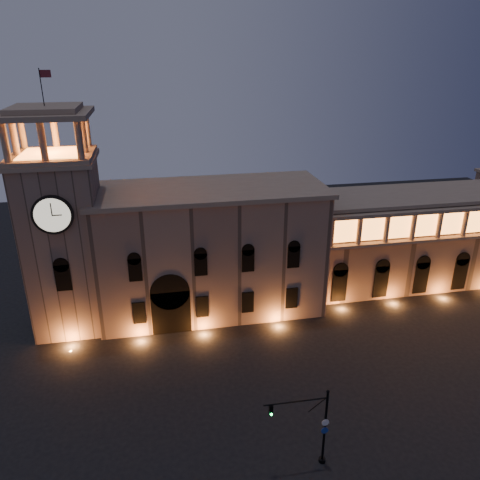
{
  "coord_description": "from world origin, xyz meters",
  "views": [
    {
      "loc": [
        -9.15,
        -36.55,
        34.38
      ],
      "look_at": [
        0.98,
        16.0,
        12.4
      ],
      "focal_mm": 35.0,
      "sensor_mm": 36.0,
      "label": 1
    }
  ],
  "objects": [
    {
      "name": "ground",
      "position": [
        0.0,
        0.0,
        0.0
      ],
      "size": [
        160.0,
        160.0,
        0.0
      ],
      "primitive_type": "plane",
      "color": "black",
      "rests_on": "ground"
    },
    {
      "name": "government_building",
      "position": [
        -2.08,
        21.93,
        8.77
      ],
      "size": [
        30.8,
        12.8,
        17.6
      ],
      "color": "#866857",
      "rests_on": "ground"
    },
    {
      "name": "colonnade_wing",
      "position": [
        32.0,
        23.92,
        7.33
      ],
      "size": [
        40.6,
        11.5,
        14.5
      ],
      "color": "#806352",
      "rests_on": "ground"
    },
    {
      "name": "clock_tower",
      "position": [
        -20.5,
        20.98,
        12.5
      ],
      "size": [
        9.8,
        9.8,
        32.4
      ],
      "color": "#866857",
      "rests_on": "ground"
    },
    {
      "name": "traffic_light",
      "position": [
        3.02,
        -7.22,
        4.21
      ],
      "size": [
        5.84,
        0.62,
        8.01
      ],
      "rotation": [
        0.0,
        0.0,
        -0.02
      ],
      "color": "black",
      "rests_on": "ground"
    }
  ]
}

